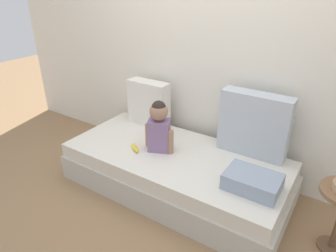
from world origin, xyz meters
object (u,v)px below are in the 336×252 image
object	(u,v)px
folded_blanket	(252,181)
couch	(175,171)
throw_pillow_left	(149,103)
throw_pillow_right	(254,125)
toddler	(159,126)
banana	(135,148)

from	to	relation	value
folded_blanket	couch	bearing A→B (deg)	171.02
couch	folded_blanket	world-z (taller)	folded_blanket
throw_pillow_left	throw_pillow_right	size ratio (longest dim) A/B	0.79
toddler	folded_blanket	bearing A→B (deg)	-5.89
throw_pillow_right	folded_blanket	bearing A→B (deg)	-69.65
throw_pillow_right	throw_pillow_left	bearing A→B (deg)	180.00
throw_pillow_left	banana	world-z (taller)	throw_pillow_left
couch	toddler	distance (m)	0.46
couch	banana	bearing A→B (deg)	-156.28
couch	folded_blanket	bearing A→B (deg)	-8.98
throw_pillow_right	toddler	distance (m)	0.83
banana	folded_blanket	size ratio (longest dim) A/B	0.42
toddler	throw_pillow_left	bearing A→B (deg)	135.61
throw_pillow_right	banana	xyz separation A→B (m)	(-0.91, -0.52, -0.26)
throw_pillow_left	couch	bearing A→B (deg)	-33.32
folded_blanket	throw_pillow_right	bearing A→B (deg)	110.35
couch	throw_pillow_right	world-z (taller)	throw_pillow_right
throw_pillow_left	banana	distance (m)	0.61
folded_blanket	banana	bearing A→B (deg)	-178.21
toddler	folded_blanket	world-z (taller)	toddler
couch	folded_blanket	distance (m)	0.80
throw_pillow_left	folded_blanket	size ratio (longest dim) A/B	1.18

